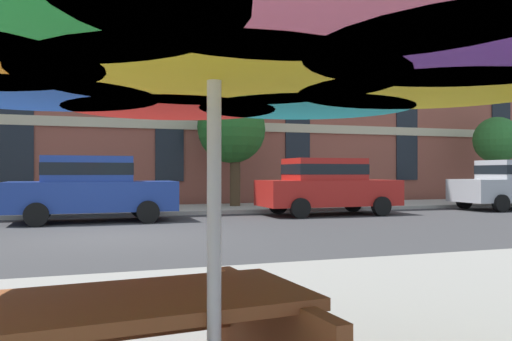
{
  "coord_description": "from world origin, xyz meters",
  "views": [
    {
      "loc": [
        -0.61,
        -11.08,
        1.35
      ],
      "look_at": [
        4.26,
        3.2,
        1.4
      ],
      "focal_mm": 36.43,
      "sensor_mm": 36.0,
      "label": 1
    }
  ],
  "objects_px": {
    "sedan_red": "(327,185)",
    "street_tree_middle": "(231,127)",
    "street_tree_right": "(497,140)",
    "sedan_blue": "(91,187)",
    "patio_umbrella": "(214,13)"
  },
  "relations": [
    {
      "from": "sedan_red",
      "to": "street_tree_right",
      "type": "distance_m",
      "value": 10.6
    },
    {
      "from": "street_tree_right",
      "to": "street_tree_middle",
      "type": "bearing_deg",
      "value": 178.74
    },
    {
      "from": "street_tree_middle",
      "to": "patio_umbrella",
      "type": "xyz_separation_m",
      "value": [
        -4.76,
        -16.26,
        -0.99
      ]
    },
    {
      "from": "sedan_blue",
      "to": "street_tree_middle",
      "type": "relative_size",
      "value": 1.03
    },
    {
      "from": "sedan_red",
      "to": "street_tree_right",
      "type": "bearing_deg",
      "value": 18.41
    },
    {
      "from": "street_tree_right",
      "to": "sedan_blue",
      "type": "bearing_deg",
      "value": -169.03
    },
    {
      "from": "sedan_red",
      "to": "street_tree_middle",
      "type": "height_order",
      "value": "street_tree_middle"
    },
    {
      "from": "street_tree_middle",
      "to": "patio_umbrella",
      "type": "bearing_deg",
      "value": -106.32
    },
    {
      "from": "street_tree_middle",
      "to": "street_tree_right",
      "type": "bearing_deg",
      "value": -1.26
    },
    {
      "from": "sedan_red",
      "to": "patio_umbrella",
      "type": "relative_size",
      "value": 1.29
    },
    {
      "from": "sedan_blue",
      "to": "sedan_red",
      "type": "height_order",
      "value": "same"
    },
    {
      "from": "street_tree_right",
      "to": "patio_umbrella",
      "type": "distance_m",
      "value": 23.21
    },
    {
      "from": "sedan_blue",
      "to": "sedan_red",
      "type": "distance_m",
      "value": 7.11
    },
    {
      "from": "sedan_red",
      "to": "sedan_blue",
      "type": "bearing_deg",
      "value": 180.0
    },
    {
      "from": "patio_umbrella",
      "to": "sedan_blue",
      "type": "bearing_deg",
      "value": 91.01
    }
  ]
}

